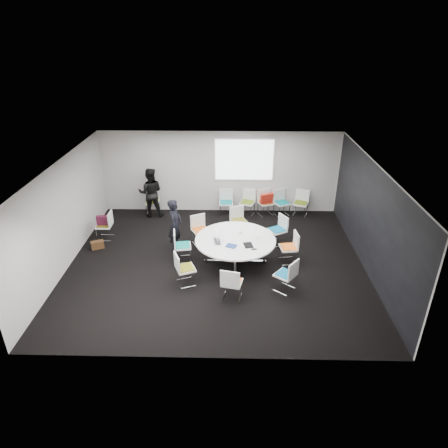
{
  "coord_description": "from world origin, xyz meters",
  "views": [
    {
      "loc": [
        0.42,
        -9.33,
        5.87
      ],
      "look_at": [
        0.2,
        0.4,
        1.0
      ],
      "focal_mm": 32.0,
      "sensor_mm": 36.0,
      "label": 1
    }
  ],
  "objects_px": {
    "chair_back_c": "(265,207)",
    "chair_ring_h": "(285,281)",
    "chair_ring_e": "(182,251)",
    "chair_person_back": "(153,206)",
    "chair_ring_a": "(288,253)",
    "chair_back_b": "(247,207)",
    "person_main": "(175,225)",
    "person_back": "(151,193)",
    "chair_ring_d": "(201,235)",
    "chair_back_d": "(281,207)",
    "cup": "(240,232)",
    "conference_table": "(235,246)",
    "chair_spare_left": "(106,230)",
    "chair_ring_b": "(277,235)",
    "maroon_bag": "(104,220)",
    "chair_ring_c": "(239,226)",
    "laptop": "(219,241)",
    "chair_back_a": "(226,207)",
    "chair_back_e": "(300,208)",
    "chair_ring_g": "(232,289)",
    "brown_bag": "(98,245)",
    "chair_ring_f": "(185,274)"
  },
  "relations": [
    {
      "from": "chair_ring_a",
      "to": "chair_back_c",
      "type": "xyz_separation_m",
      "value": [
        -0.41,
        3.05,
        0.0
      ]
    },
    {
      "from": "chair_back_b",
      "to": "person_main",
      "type": "height_order",
      "value": "person_main"
    },
    {
      "from": "chair_ring_h",
      "to": "chair_back_e",
      "type": "xyz_separation_m",
      "value": [
        1.0,
        4.35,
        0.0
      ]
    },
    {
      "from": "chair_back_c",
      "to": "chair_ring_h",
      "type": "bearing_deg",
      "value": 69.52
    },
    {
      "from": "person_back",
      "to": "chair_ring_f",
      "type": "bearing_deg",
      "value": 107.45
    },
    {
      "from": "chair_ring_h",
      "to": "maroon_bag",
      "type": "bearing_deg",
      "value": 102.35
    },
    {
      "from": "chair_back_b",
      "to": "person_main",
      "type": "relative_size",
      "value": 0.56
    },
    {
      "from": "chair_ring_g",
      "to": "chair_spare_left",
      "type": "bearing_deg",
      "value": 155.93
    },
    {
      "from": "person_back",
      "to": "conference_table",
      "type": "bearing_deg",
      "value": 129.59
    },
    {
      "from": "chair_back_d",
      "to": "cup",
      "type": "relative_size",
      "value": 9.78
    },
    {
      "from": "conference_table",
      "to": "chair_back_d",
      "type": "relative_size",
      "value": 2.46
    },
    {
      "from": "chair_ring_e",
      "to": "person_back",
      "type": "distance_m",
      "value": 3.22
    },
    {
      "from": "conference_table",
      "to": "chair_spare_left",
      "type": "height_order",
      "value": "chair_spare_left"
    },
    {
      "from": "chair_ring_e",
      "to": "chair_ring_f",
      "type": "distance_m",
      "value": 1.15
    },
    {
      "from": "chair_ring_h",
      "to": "chair_back_e",
      "type": "height_order",
      "value": "same"
    },
    {
      "from": "chair_ring_b",
      "to": "maroon_bag",
      "type": "distance_m",
      "value": 5.22
    },
    {
      "from": "chair_ring_c",
      "to": "chair_ring_f",
      "type": "xyz_separation_m",
      "value": [
        -1.37,
        -2.69,
        0.0
      ]
    },
    {
      "from": "chair_ring_d",
      "to": "chair_back_b",
      "type": "relative_size",
      "value": 1.0
    },
    {
      "from": "chair_ring_f",
      "to": "chair_back_c",
      "type": "bearing_deg",
      "value": 128.88
    },
    {
      "from": "chair_person_back",
      "to": "chair_ring_a",
      "type": "bearing_deg",
      "value": 139.56
    },
    {
      "from": "chair_ring_a",
      "to": "chair_ring_e",
      "type": "bearing_deg",
      "value": 81.53
    },
    {
      "from": "chair_ring_g",
      "to": "chair_person_back",
      "type": "distance_m",
      "value": 5.47
    },
    {
      "from": "chair_person_back",
      "to": "chair_back_e",
      "type": "bearing_deg",
      "value": 174.74
    },
    {
      "from": "chair_ring_h",
      "to": "chair_person_back",
      "type": "bearing_deg",
      "value": 81.31
    },
    {
      "from": "chair_person_back",
      "to": "maroon_bag",
      "type": "relative_size",
      "value": 2.2
    },
    {
      "from": "chair_back_d",
      "to": "chair_spare_left",
      "type": "bearing_deg",
      "value": -5.76
    },
    {
      "from": "chair_ring_a",
      "to": "chair_back_a",
      "type": "relative_size",
      "value": 1.0
    },
    {
      "from": "chair_person_back",
      "to": "person_back",
      "type": "height_order",
      "value": "person_back"
    },
    {
      "from": "chair_ring_a",
      "to": "chair_ring_h",
      "type": "bearing_deg",
      "value": 162.18
    },
    {
      "from": "person_main",
      "to": "chair_ring_d",
      "type": "bearing_deg",
      "value": -54.91
    },
    {
      "from": "chair_ring_e",
      "to": "person_main",
      "type": "distance_m",
      "value": 0.83
    },
    {
      "from": "person_main",
      "to": "chair_ring_c",
      "type": "bearing_deg",
      "value": -53.08
    },
    {
      "from": "chair_back_e",
      "to": "brown_bag",
      "type": "relative_size",
      "value": 2.44
    },
    {
      "from": "chair_person_back",
      "to": "chair_ring_g",
      "type": "bearing_deg",
      "value": 115.12
    },
    {
      "from": "person_main",
      "to": "laptop",
      "type": "xyz_separation_m",
      "value": [
        1.27,
        -0.85,
        -0.03
      ]
    },
    {
      "from": "chair_back_a",
      "to": "chair_back_c",
      "type": "bearing_deg",
      "value": 179.18
    },
    {
      "from": "chair_ring_c",
      "to": "maroon_bag",
      "type": "distance_m",
      "value": 4.1
    },
    {
      "from": "conference_table",
      "to": "chair_ring_d",
      "type": "bearing_deg",
      "value": 134.6
    },
    {
      "from": "chair_ring_e",
      "to": "chair_person_back",
      "type": "height_order",
      "value": "same"
    },
    {
      "from": "chair_ring_b",
      "to": "person_main",
      "type": "height_order",
      "value": "person_main"
    },
    {
      "from": "chair_ring_a",
      "to": "chair_ring_e",
      "type": "height_order",
      "value": "same"
    },
    {
      "from": "chair_ring_a",
      "to": "chair_ring_b",
      "type": "xyz_separation_m",
      "value": [
        -0.2,
        1.03,
        0.0
      ]
    },
    {
      "from": "chair_ring_d",
      "to": "person_main",
      "type": "height_order",
      "value": "person_main"
    },
    {
      "from": "chair_back_c",
      "to": "cup",
      "type": "relative_size",
      "value": 9.78
    },
    {
      "from": "chair_back_b",
      "to": "laptop",
      "type": "bearing_deg",
      "value": 95.02
    },
    {
      "from": "chair_back_b",
      "to": "chair_ring_d",
      "type": "bearing_deg",
      "value": 74.98
    },
    {
      "from": "chair_person_back",
      "to": "cup",
      "type": "height_order",
      "value": "chair_person_back"
    },
    {
      "from": "chair_back_a",
      "to": "chair_back_c",
      "type": "distance_m",
      "value": 1.35
    },
    {
      "from": "chair_back_a",
      "to": "chair_back_e",
      "type": "bearing_deg",
      "value": 178.07
    },
    {
      "from": "chair_ring_c",
      "to": "chair_ring_e",
      "type": "xyz_separation_m",
      "value": [
        -1.57,
        -1.56,
        0.0
      ]
    }
  ]
}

